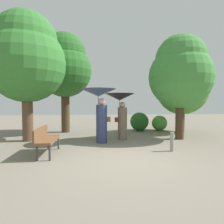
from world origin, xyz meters
TOP-DOWN VIEW (x-y plane):
  - ground_plane at (0.00, 0.00)m, footprint 40.00×40.00m
  - person_left at (-0.54, 2.37)m, footprint 1.40×1.40m
  - person_right at (0.38, 2.97)m, footprint 1.27×1.27m
  - park_bench at (-2.22, 0.78)m, footprint 0.50×1.50m
  - tree_near_left at (-3.49, 3.02)m, footprint 3.16×3.16m
  - tree_near_right at (2.96, 2.86)m, footprint 2.71×2.71m
  - tree_mid_left at (-2.28, 5.32)m, footprint 2.81×2.81m
  - tree_mid_right at (3.99, 4.88)m, footprint 2.74×2.74m
  - bush_path_left at (1.79, 5.46)m, footprint 1.04×1.04m
  - bush_path_right at (2.94, 5.42)m, footprint 0.86×0.86m
  - path_marker_post at (1.78, 0.82)m, footprint 0.12×0.12m

SIDE VIEW (x-z plane):
  - ground_plane at x=0.00m, z-range 0.00..0.00m
  - path_marker_post at x=1.78m, z-range 0.00..0.63m
  - bush_path_right at x=2.94m, z-range 0.00..0.86m
  - park_bench at x=-2.22m, z-range 0.10..0.93m
  - bush_path_left at x=1.79m, z-range 0.00..1.04m
  - person_right at x=0.38m, z-range 0.49..2.47m
  - person_left at x=-0.54m, z-range 0.52..2.65m
  - tree_mid_right at x=3.99m, z-range 0.50..4.53m
  - tree_near_right at x=2.96m, z-range 0.67..5.17m
  - tree_near_left at x=-3.49m, z-range 0.80..6.09m
  - tree_mid_left at x=-2.28m, z-range 0.90..6.18m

